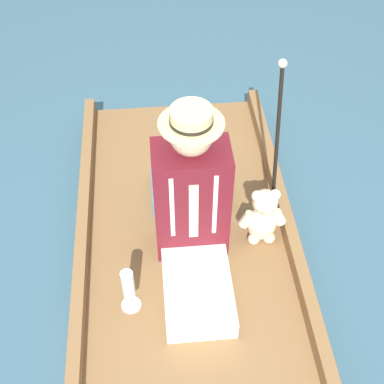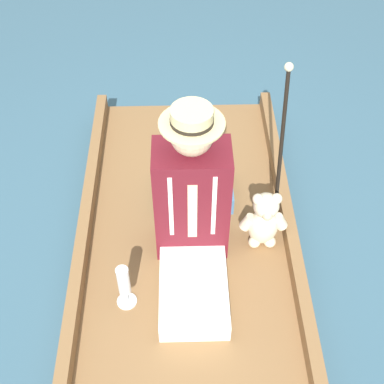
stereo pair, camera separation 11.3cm
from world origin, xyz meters
name	(u,v)px [view 1 (the left image)]	position (x,y,z in m)	size (l,w,h in m)	color
ground_plane	(188,265)	(0.00, 0.00, 0.00)	(16.00, 16.00, 0.00)	#385B70
punt_boat	(188,257)	(0.00, 0.00, 0.07)	(1.15, 2.45, 0.22)	brown
seat_cushion	(190,189)	(-0.05, -0.40, 0.18)	(0.43, 0.30, 0.11)	teal
seated_person	(193,211)	(-0.03, 0.01, 0.46)	(0.36, 0.72, 0.89)	white
teddy_bear	(263,217)	(-0.39, -0.06, 0.29)	(0.25, 0.15, 0.36)	beige
wine_glass	(128,287)	(0.30, 0.30, 0.29)	(0.10, 0.10, 0.27)	silver
walking_cane	(278,135)	(-0.47, -0.29, 0.65)	(0.04, 0.25, 0.90)	black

